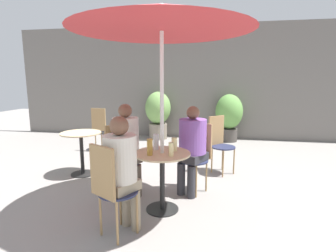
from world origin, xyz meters
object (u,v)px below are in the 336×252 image
object	(u,v)px
cafe_table_near	(162,168)
seated_person_2	(122,165)
bistro_chair_3	(101,125)
bistro_chair_4	(219,139)
bistro_chair_1	(120,153)
beer_glass_2	(150,147)
umbrella	(162,18)
seated_person_0	(192,143)
cafe_table_far	(81,144)
beer_glass_0	(174,144)
seated_person_1	(127,142)
beer_glass_3	(171,149)
bistro_chair_0	(198,151)
potted_plant_0	(158,112)
potted_plant_1	(229,115)
beer_glass_1	(156,142)
bistro_chair_2	(110,184)

from	to	relation	value
cafe_table_near	seated_person_2	xyz separation A→B (m)	(-0.30, -0.54, 0.20)
bistro_chair_3	bistro_chair_4	xyz separation A→B (m)	(2.56, -0.97, 0.00)
bistro_chair_1	beer_glass_2	bearing A→B (deg)	-102.80
seated_person_2	umbrella	distance (m)	1.61
seated_person_0	bistro_chair_1	bearing A→B (deg)	-141.33
cafe_table_far	beer_glass_0	size ratio (longest dim) A/B	4.47
seated_person_1	umbrella	world-z (taller)	umbrella
beer_glass_3	seated_person_1	bearing A→B (deg)	147.56
bistro_chair_0	potted_plant_0	distance (m)	3.46
seated_person_1	cafe_table_far	bearing A→B (deg)	86.27
cafe_table_near	potted_plant_1	bearing A→B (deg)	76.00
beer_glass_1	beer_glass_3	world-z (taller)	beer_glass_1
seated_person_1	bistro_chair_3	bearing A→B (deg)	61.40
beer_glass_3	potted_plant_0	bearing A→B (deg)	104.10
bistro_chair_3	bistro_chair_4	size ratio (longest dim) A/B	1.00
cafe_table_near	seated_person_2	world-z (taller)	seated_person_2
seated_person_0	potted_plant_0	size ratio (longest dim) A/B	0.96
bistro_chair_0	seated_person_1	world-z (taller)	seated_person_1
bistro_chair_3	umbrella	bearing A→B (deg)	133.77
cafe_table_far	umbrella	distance (m)	2.49
beer_glass_0	beer_glass_3	world-z (taller)	beer_glass_0
bistro_chair_0	bistro_chair_1	world-z (taller)	same
bistro_chair_0	bistro_chair_3	xyz separation A→B (m)	(-2.25, 1.79, 0.00)
cafe_table_near	cafe_table_far	bearing A→B (deg)	147.95
beer_glass_1	potted_plant_1	world-z (taller)	potted_plant_1
seated_person_1	beer_glass_0	world-z (taller)	seated_person_1
bistro_chair_4	bistro_chair_3	bearing A→B (deg)	114.83
seated_person_2	potted_plant_1	distance (m)	4.62
cafe_table_far	bistro_chair_0	distance (m)	1.95
beer_glass_0	potted_plant_1	size ratio (longest dim) A/B	0.13
bistro_chair_0	beer_glass_1	distance (m)	0.76
bistro_chair_3	seated_person_1	distance (m)	2.54
beer_glass_0	beer_glass_3	xyz separation A→B (m)	(-0.00, -0.23, -0.00)
bistro_chair_0	beer_glass_2	bearing A→B (deg)	-92.53
bistro_chair_1	cafe_table_near	bearing A→B (deg)	-90.00
beer_glass_1	beer_glass_2	xyz separation A→B (m)	(-0.01, -0.26, -0.00)
bistro_chair_1	bistro_chair_4	distance (m)	1.75
cafe_table_near	bistro_chair_3	size ratio (longest dim) A/B	0.74
cafe_table_near	beer_glass_2	distance (m)	0.33
bistro_chair_2	potted_plant_1	bearing A→B (deg)	-76.90
seated_person_1	potted_plant_0	bearing A→B (deg)	35.05
bistro_chair_0	beer_glass_1	size ratio (longest dim) A/B	5.03
potted_plant_0	seated_person_2	bearing A→B (deg)	-82.59
bistro_chair_1	seated_person_1	size ratio (longest dim) A/B	0.77
cafe_table_far	beer_glass_1	xyz separation A→B (m)	(1.44, -0.83, 0.29)
seated_person_2	potted_plant_0	bearing A→B (deg)	-53.01
bistro_chair_0	bistro_chair_4	xyz separation A→B (m)	(0.31, 0.82, 0.00)
cafe_table_near	seated_person_1	bearing A→B (deg)	150.42
cafe_table_near	bistro_chair_1	distance (m)	0.77
umbrella	bistro_chair_4	bearing A→B (deg)	65.07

